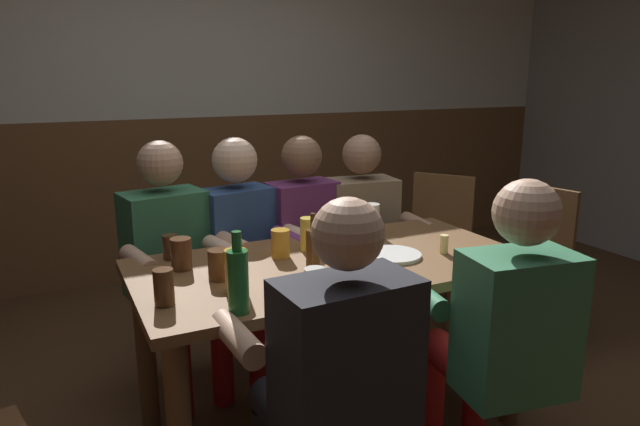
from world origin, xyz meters
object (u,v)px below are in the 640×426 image
at_px(person_3, 366,231).
at_px(pint_glass_6, 164,287).
at_px(pint_glass_2, 371,219).
at_px(bottle_0, 313,253).
at_px(person_4, 334,371).
at_px(chair_empty_far_end, 528,259).
at_px(pint_glass_5, 181,254).
at_px(pint_glass_4, 236,272).
at_px(bottle_1, 238,280).
at_px(person_0, 172,256).
at_px(person_1, 246,247).
at_px(person_2, 310,240).
at_px(pint_glass_0, 281,244).
at_px(pint_glass_8, 219,265).
at_px(plate_0, 393,255).
at_px(pint_glass_1, 308,234).
at_px(dining_table, 332,288).
at_px(chair_empty_near_right, 435,241).
at_px(pint_glass_7, 315,284).
at_px(person_5, 502,328).
at_px(table_candle, 444,244).
at_px(pint_glass_3, 171,247).

distance_m(person_3, pint_glass_6, 1.48).
bearing_deg(pint_glass_6, pint_glass_2, 22.22).
bearing_deg(person_3, bottle_0, 54.92).
height_order(person_4, chair_empty_far_end, person_4).
height_order(chair_empty_far_end, pint_glass_5, pint_glass_5).
height_order(person_4, pint_glass_4, person_4).
distance_m(bottle_1, pint_glass_2, 1.04).
xyz_separation_m(person_0, person_1, (0.36, -0.01, -0.00)).
height_order(person_2, pint_glass_4, person_2).
height_order(chair_empty_far_end, pint_glass_4, pint_glass_4).
height_order(chair_empty_far_end, pint_glass_0, same).
height_order(chair_empty_far_end, pint_glass_8, chair_empty_far_end).
xyz_separation_m(chair_empty_far_end, pint_glass_5, (-1.99, -0.12, 0.35)).
bearing_deg(chair_empty_far_end, person_4, 106.48).
height_order(plate_0, pint_glass_1, pint_glass_1).
distance_m(dining_table, person_4, 0.71).
height_order(person_4, pint_glass_1, person_4).
relative_size(chair_empty_near_right, bottle_0, 3.49).
bearing_deg(pint_glass_7, chair_empty_near_right, 39.48).
xyz_separation_m(chair_empty_near_right, pint_glass_6, (-1.86, -0.98, 0.35)).
relative_size(dining_table, person_0, 1.32).
height_order(chair_empty_far_end, plate_0, chair_empty_far_end).
bearing_deg(dining_table, person_5, -62.05).
bearing_deg(person_1, bottle_0, 79.51).
bearing_deg(pint_glass_4, person_4, -72.95).
bearing_deg(plate_0, table_candle, -14.13).
bearing_deg(pint_glass_1, pint_glass_8, -158.38).
relative_size(person_2, table_candle, 14.94).
height_order(person_0, person_4, person_0).
bearing_deg(pint_glass_2, chair_empty_far_end, 0.94).
xyz_separation_m(table_candle, pint_glass_3, (-1.06, 0.43, 0.01)).
distance_m(person_5, chair_empty_far_end, 1.42).
bearing_deg(person_4, pint_glass_0, 76.49).
bearing_deg(person_3, pint_glass_4, 45.10).
bearing_deg(pint_glass_3, person_1, 35.90).
relative_size(pint_glass_1, pint_glass_3, 1.42).
xyz_separation_m(plate_0, pint_glass_0, (-0.42, 0.20, 0.05)).
xyz_separation_m(person_0, table_candle, (1.00, -0.75, 0.13)).
distance_m(person_5, pint_glass_5, 1.22).
bearing_deg(table_candle, person_0, 143.03).
xyz_separation_m(person_4, pint_glass_5, (-0.26, 0.80, 0.16)).
bearing_deg(pint_glass_8, bottle_0, -25.31).
height_order(person_0, pint_glass_4, person_0).
bearing_deg(chair_empty_near_right, person_5, 115.09).
relative_size(person_5, pint_glass_3, 11.62).
distance_m(person_5, pint_glass_3, 1.32).
bearing_deg(dining_table, person_3, 49.91).
xyz_separation_m(person_1, chair_empty_near_right, (1.32, 0.19, -0.19)).
xyz_separation_m(table_candle, bottle_0, (-0.63, -0.04, 0.06)).
bearing_deg(plate_0, chair_empty_near_right, 44.06).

